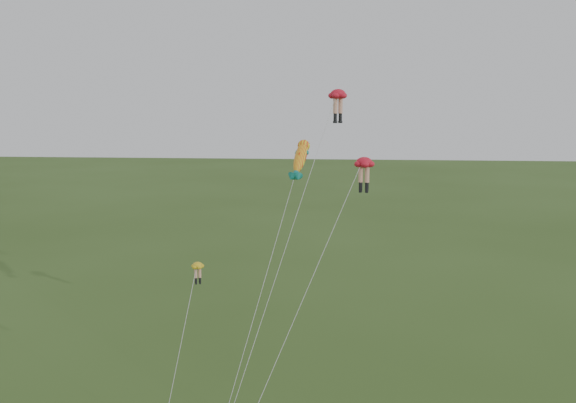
{
  "coord_description": "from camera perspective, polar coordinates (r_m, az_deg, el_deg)",
  "views": [
    {
      "loc": [
        5.63,
        -34.51,
        18.74
      ],
      "look_at": [
        2.4,
        6.0,
        11.88
      ],
      "focal_mm": 40.0,
      "sensor_mm": 36.0,
      "label": 1
    }
  ],
  "objects": [
    {
      "name": "legs_kite_red_mid",
      "position": [
        42.05,
        6.62,
        2.88
      ],
      "size": [
        7.5,
        9.85,
        14.66
      ],
      "rotation": [
        0.0,
        0.0,
        -0.22
      ],
      "color": "red",
      "rests_on": "ground"
    },
    {
      "name": "fish_kite",
      "position": [
        43.77,
        1.11,
        3.93
      ],
      "size": [
        4.64,
        11.67,
        15.88
      ],
      "rotation": [
        0.68,
        0.0,
        -0.19
      ],
      "color": "yellow",
      "rests_on": "ground"
    },
    {
      "name": "legs_kite_red_high",
      "position": [
        45.7,
        4.32,
        8.86
      ],
      "size": [
        7.09,
        13.02,
        19.05
      ],
      "rotation": [
        0.0,
        0.0,
        0.56
      ],
      "color": "red",
      "rests_on": "ground"
    },
    {
      "name": "legs_kite_yellow",
      "position": [
        37.59,
        -8.29,
        -6.97
      ],
      "size": [
        1.92,
        4.68,
        9.11
      ],
      "rotation": [
        0.0,
        0.0,
        0.38
      ],
      "color": "yellow",
      "rests_on": "ground"
    }
  ]
}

